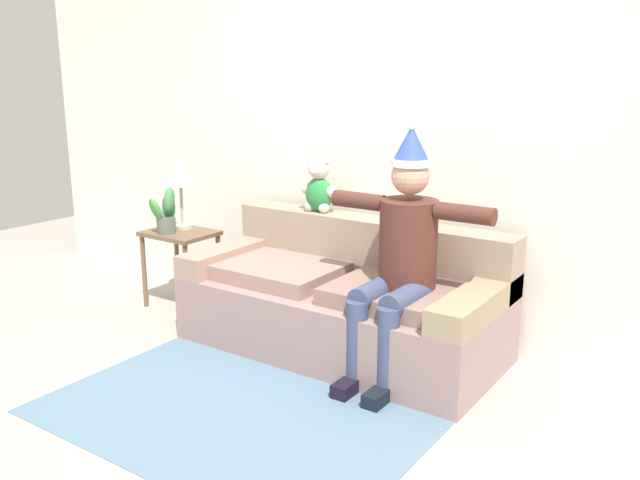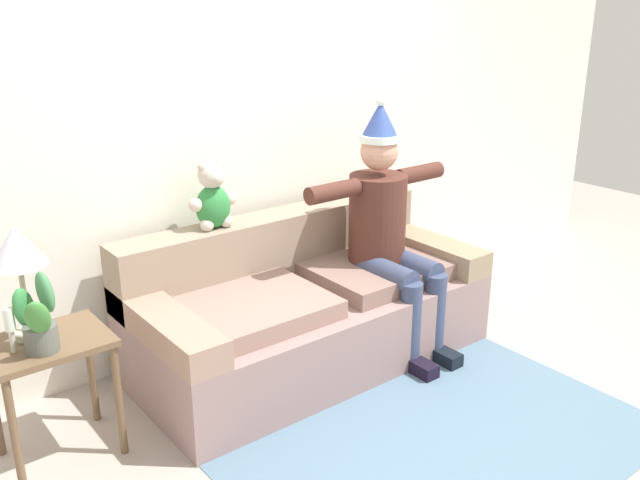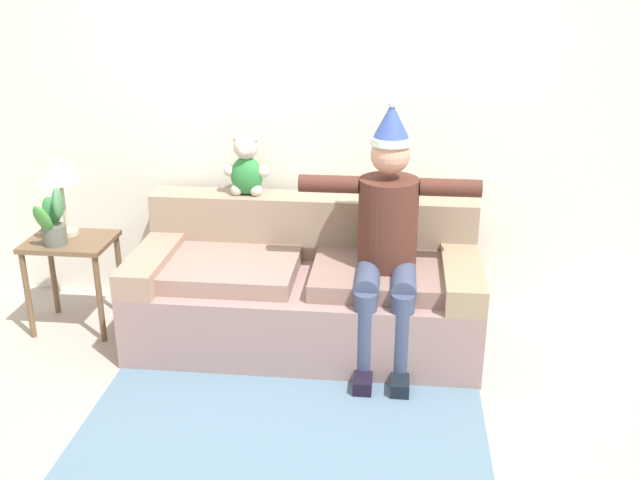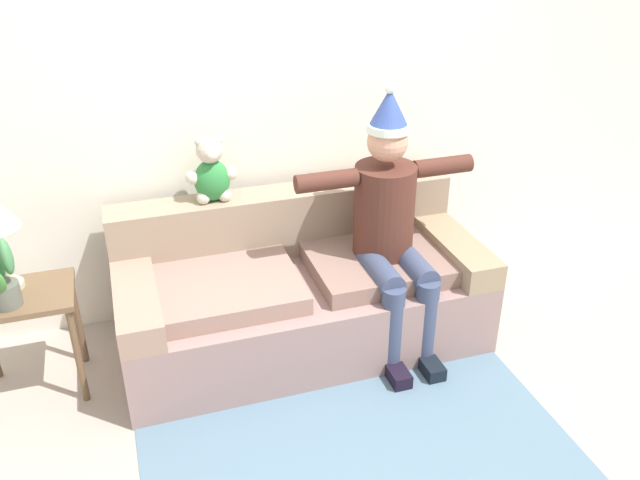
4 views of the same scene
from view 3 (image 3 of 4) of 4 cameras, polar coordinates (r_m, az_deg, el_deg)
ground_plane at (r=3.78m, az=-2.94°, el=-14.49°), size 10.00×10.00×0.00m
back_wall at (r=4.69m, az=-0.25°, el=10.64°), size 7.00×0.10×2.70m
couch at (r=4.48m, az=-1.02°, el=-3.76°), size 2.04×0.94×0.81m
person_seated at (r=4.13m, az=5.24°, el=0.53°), size 1.02×0.77×1.50m
teddy_bear at (r=4.60m, az=-5.73°, el=5.58°), size 0.29×0.17×0.38m
side_table at (r=4.78m, az=-18.70°, el=-1.17°), size 0.51×0.40×0.59m
table_lamp at (r=4.71m, az=-19.54°, el=5.00°), size 0.24×0.24×0.52m
potted_plant at (r=4.64m, az=-20.02°, el=1.39°), size 0.19×0.26×0.36m
candle_tall at (r=4.74m, az=-20.70°, el=1.47°), size 0.04×0.04×0.20m
area_rug at (r=3.72m, az=-3.12°, el=-15.07°), size 2.02×1.39×0.01m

